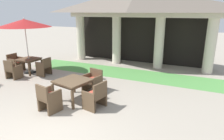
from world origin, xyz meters
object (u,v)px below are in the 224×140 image
(patio_chair_near_foreground_north, at_px, (93,81))
(terracotta_urn, at_px, (98,75))
(patio_chair_mid_left_east, at_px, (44,67))
(patio_chair_mid_left_south, at_px, (13,70))
(patio_table_mid_left, at_px, (29,61))
(patio_umbrella_mid_left, at_px, (24,23))
(patio_chair_near_foreground_south, at_px, (49,98))
(patio_chair_mid_left_west, at_px, (16,63))
(patio_chair_near_foreground_east, at_px, (96,96))
(patio_table_near_foreground, at_px, (73,83))

(patio_chair_near_foreground_north, relative_size, terracotta_urn, 1.79)
(patio_chair_mid_left_east, bearing_deg, patio_chair_mid_left_south, 135.20)
(patio_table_mid_left, xyz_separation_m, patio_umbrella_mid_left, (0.00, 0.00, 1.77))
(patio_table_mid_left, height_order, terracotta_urn, patio_table_mid_left)
(patio_chair_near_foreground_south, xyz_separation_m, patio_chair_mid_left_south, (-3.59, 1.74, -0.02))
(patio_chair_near_foreground_north, xyz_separation_m, patio_umbrella_mid_left, (-3.99, 0.74, 2.00))
(patio_chair_near_foreground_south, distance_m, patio_chair_mid_left_south, 3.99)
(patio_table_mid_left, xyz_separation_m, patio_chair_mid_left_west, (-0.95, -0.00, -0.21))
(patio_chair_near_foreground_east, distance_m, terracotta_urn, 2.77)
(patio_table_near_foreground, height_order, terracotta_urn, patio_table_near_foreground)
(patio_chair_mid_left_south, bearing_deg, patio_table_near_foreground, -11.53)
(patio_chair_mid_left_east, bearing_deg, patio_umbrella_mid_left, 90.00)
(patio_table_mid_left, bearing_deg, patio_chair_mid_left_south, -89.92)
(patio_table_near_foreground, relative_size, patio_chair_near_foreground_east, 1.39)
(patio_chair_mid_left_south, height_order, terracotta_urn, patio_chair_mid_left_south)
(patio_table_mid_left, bearing_deg, patio_table_near_foreground, -24.34)
(patio_umbrella_mid_left, bearing_deg, patio_chair_mid_left_south, -89.92)
(patio_chair_mid_left_west, xyz_separation_m, terracotta_urn, (4.49, 0.55, -0.22))
(patio_table_mid_left, height_order, patio_chair_mid_left_south, patio_chair_mid_left_south)
(patio_umbrella_mid_left, xyz_separation_m, patio_chair_mid_left_south, (0.00, -0.95, -2.00))
(patio_chair_near_foreground_north, bearing_deg, patio_chair_mid_left_south, 14.64)
(patio_chair_mid_left_south, distance_m, terracotta_urn, 3.85)
(patio_chair_near_foreground_south, bearing_deg, patio_umbrella_mid_left, 154.85)
(patio_chair_near_foreground_north, distance_m, patio_umbrella_mid_left, 4.53)
(patio_table_near_foreground, xyz_separation_m, patio_chair_near_foreground_north, (0.20, 0.97, -0.23))
(patio_chair_near_foreground_south, relative_size, patio_table_mid_left, 0.99)
(patio_umbrella_mid_left, distance_m, patio_chair_mid_left_south, 2.21)
(patio_chair_near_foreground_east, height_order, patio_chair_mid_left_west, patio_chair_near_foreground_east)
(patio_chair_near_foreground_south, xyz_separation_m, patio_chair_near_foreground_north, (0.40, 1.95, -0.02))
(patio_chair_mid_left_west, bearing_deg, patio_table_near_foreground, 70.03)
(patio_chair_mid_left_east, xyz_separation_m, patio_chair_mid_left_south, (-0.94, -0.95, -0.02))
(patio_chair_mid_left_west, bearing_deg, patio_chair_mid_left_south, 44.96)
(patio_chair_near_foreground_east, relative_size, patio_chair_mid_left_east, 1.02)
(patio_chair_near_foreground_south, distance_m, patio_chair_near_foreground_north, 1.99)
(patio_chair_near_foreground_south, relative_size, patio_umbrella_mid_left, 0.33)
(patio_chair_mid_left_east, relative_size, patio_chair_mid_left_south, 0.98)
(patio_chair_near_foreground_south, bearing_deg, patio_table_near_foreground, 90.00)
(patio_chair_near_foreground_south, xyz_separation_m, patio_chair_mid_left_west, (-4.54, 2.69, -0.00))
(patio_table_mid_left, distance_m, patio_chair_mid_left_east, 0.97)
(patio_table_near_foreground, bearing_deg, patio_chair_near_foreground_north, 78.32)
(patio_chair_near_foreground_east, distance_m, patio_chair_mid_left_west, 6.03)
(patio_chair_near_foreground_east, height_order, patio_umbrella_mid_left, patio_umbrella_mid_left)
(patio_umbrella_mid_left, relative_size, patio_chair_mid_left_east, 3.12)
(patio_umbrella_mid_left, bearing_deg, patio_chair_near_foreground_north, -10.52)
(patio_chair_near_foreground_north, relative_size, patio_chair_mid_left_east, 0.97)
(patio_chair_near_foreground_east, distance_m, patio_chair_mid_left_east, 4.29)
(patio_table_near_foreground, relative_size, patio_chair_mid_left_east, 1.42)
(patio_chair_mid_left_west, distance_m, terracotta_urn, 4.53)
(patio_chair_near_foreground_south, xyz_separation_m, patio_umbrella_mid_left, (-3.59, 2.69, 1.98))
(patio_table_mid_left, bearing_deg, patio_chair_mid_left_west, -179.92)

